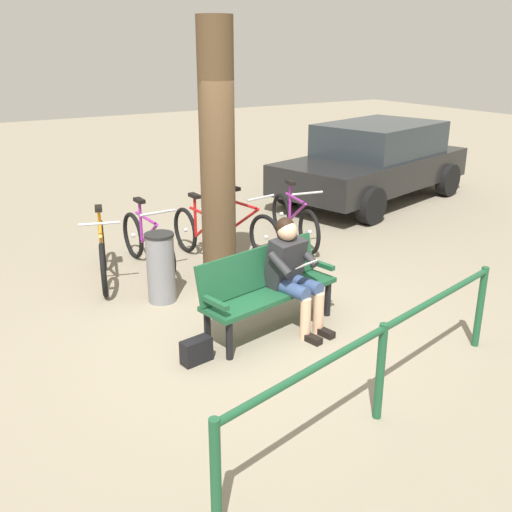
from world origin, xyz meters
TOP-DOWN VIEW (x-y plane):
  - ground_plane at (0.00, 0.00)m, footprint 40.00×40.00m
  - bench at (-0.18, -0.02)m, footprint 1.66×0.77m
  - person_reading at (-0.44, 0.09)m, footprint 0.54×0.81m
  - handbag at (0.78, 0.24)m, footprint 0.32×0.18m
  - tree_trunk at (-0.31, -1.30)m, footprint 0.41×0.41m
  - litter_bin at (0.48, -1.26)m, footprint 0.34×0.34m
  - bicycle_green at (-2.08, -2.19)m, footprint 0.50×1.66m
  - bicycle_red at (-1.24, -2.32)m, footprint 0.48×1.67m
  - bicycle_black at (-0.53, -2.21)m, footprint 0.48×1.68m
  - bicycle_purple at (0.21, -2.36)m, footprint 0.48×1.68m
  - bicycle_silver at (0.86, -2.27)m, footprint 0.63×1.62m
  - railing_fence at (-0.09, 1.82)m, footprint 3.45×0.86m
  - parked_car at (-4.93, -3.58)m, footprint 4.52×2.80m

SIDE VIEW (x-z plane):
  - ground_plane at x=0.00m, z-range 0.00..0.00m
  - handbag at x=0.78m, z-range 0.00..0.24m
  - bicycle_green at x=-2.08m, z-range -0.11..0.83m
  - bicycle_red at x=-1.24m, z-range -0.11..0.83m
  - bicycle_black at x=-0.53m, z-range -0.11..0.83m
  - bicycle_purple at x=0.21m, z-range -0.11..0.83m
  - bicycle_silver at x=0.86m, z-range -0.11..0.83m
  - litter_bin at x=0.48m, z-range 0.00..0.84m
  - bench at x=-0.18m, z-range 0.07..0.94m
  - railing_fence at x=-0.09m, z-range 0.18..1.03m
  - person_reading at x=-0.44m, z-range 0.06..1.27m
  - parked_car at x=-4.93m, z-range 0.04..1.51m
  - tree_trunk at x=-0.31m, z-range 0.00..3.19m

